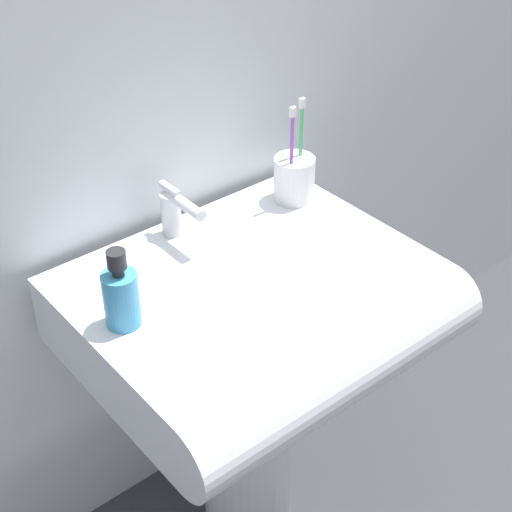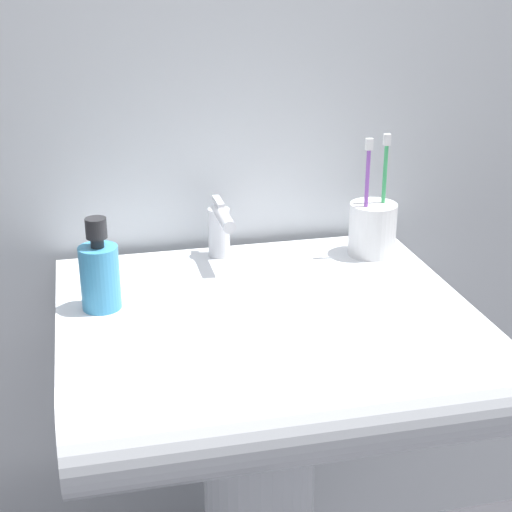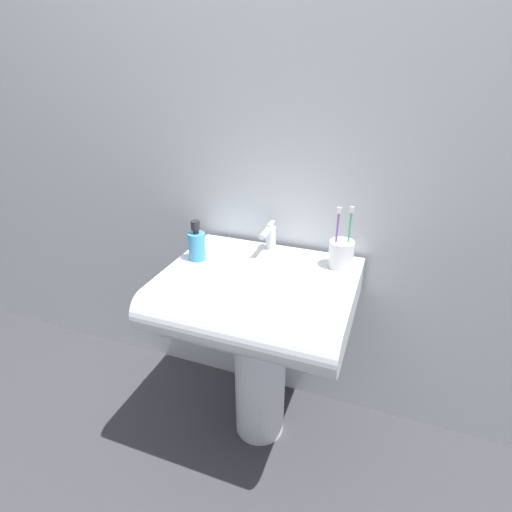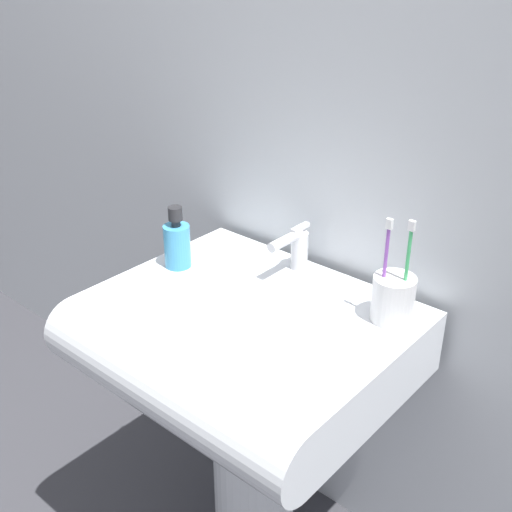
{
  "view_description": "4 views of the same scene",
  "coord_description": "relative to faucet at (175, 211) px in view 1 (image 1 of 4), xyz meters",
  "views": [
    {
      "loc": [
        -0.71,
        -0.9,
        1.57
      ],
      "look_at": [
        0.03,
        0.0,
        0.74
      ],
      "focal_mm": 55.0,
      "sensor_mm": 36.0,
      "label": 1
    },
    {
      "loc": [
        -0.26,
        -1.1,
        1.25
      ],
      "look_at": [
        -0.01,
        -0.02,
        0.8
      ],
      "focal_mm": 55.0,
      "sensor_mm": 36.0,
      "label": 2
    },
    {
      "loc": [
        0.39,
        -1.1,
        1.36
      ],
      "look_at": [
        -0.02,
        0.01,
        0.78
      ],
      "focal_mm": 28.0,
      "sensor_mm": 36.0,
      "label": 3
    },
    {
      "loc": [
        0.74,
        -0.85,
        1.41
      ],
      "look_at": [
        -0.02,
        0.03,
        0.82
      ],
      "focal_mm": 45.0,
      "sensor_mm": 36.0,
      "label": 4
    }
  ],
  "objects": [
    {
      "name": "faucet",
      "position": [
        0.0,
        0.0,
        0.0
      ],
      "size": [
        0.04,
        0.13,
        0.11
      ],
      "color": "silver",
      "rests_on": "sink_basin"
    },
    {
      "name": "toothbrush_cup",
      "position": [
        0.27,
        -0.04,
        -0.01
      ],
      "size": [
        0.08,
        0.08,
        0.22
      ],
      "color": "white",
      "rests_on": "sink_basin"
    },
    {
      "name": "sink_pedestal",
      "position": [
        0.03,
        -0.18,
        -0.49
      ],
      "size": [
        0.19,
        0.19,
        0.58
      ],
      "primitive_type": "cylinder",
      "color": "white",
      "rests_on": "ground"
    },
    {
      "name": "soap_bottle",
      "position": [
        -0.22,
        -0.16,
        -0.0
      ],
      "size": [
        0.06,
        0.06,
        0.15
      ],
      "color": "#3F99CC",
      "rests_on": "sink_basin"
    },
    {
      "name": "sink_basin",
      "position": [
        0.03,
        -0.23,
        -0.13
      ],
      "size": [
        0.63,
        0.53,
        0.14
      ],
      "color": "white",
      "rests_on": "sink_pedestal"
    }
  ]
}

